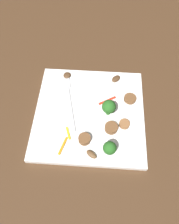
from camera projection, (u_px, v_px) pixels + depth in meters
name	position (u px, v px, depth m)	size (l,w,h in m)	color
ground_plane	(90.00, 115.00, 0.61)	(1.40, 1.40, 0.00)	#422B19
plate	(90.00, 113.00, 0.60)	(0.30, 0.30, 0.01)	white
fork	(69.00, 99.00, 0.62)	(0.18, 0.05, 0.00)	silver
broccoli_floret_0	(109.00, 108.00, 0.57)	(0.04, 0.04, 0.05)	#296420
broccoli_floret_1	(110.00, 148.00, 0.51)	(0.03, 0.03, 0.04)	#296420
sausage_slice_0	(124.00, 124.00, 0.57)	(0.03, 0.03, 0.01)	brown
sausage_slice_1	(84.00, 139.00, 0.55)	(0.03, 0.03, 0.02)	brown
sausage_slice_2	(130.00, 99.00, 0.61)	(0.03, 0.03, 0.01)	brown
sausage_slice_3	(111.00, 128.00, 0.56)	(0.03, 0.03, 0.01)	brown
mushroom_0	(91.00, 154.00, 0.53)	(0.03, 0.01, 0.01)	brown
mushroom_1	(116.00, 79.00, 0.65)	(0.03, 0.02, 0.01)	#4C331E
mushroom_2	(67.00, 75.00, 0.66)	(0.02, 0.02, 0.01)	#4C331E
pepper_strip_0	(68.00, 133.00, 0.56)	(0.04, 0.00, 0.00)	yellow
pepper_strip_1	(107.00, 101.00, 0.61)	(0.05, 0.00, 0.00)	red
pepper_strip_2	(63.00, 146.00, 0.54)	(0.05, 0.01, 0.00)	orange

